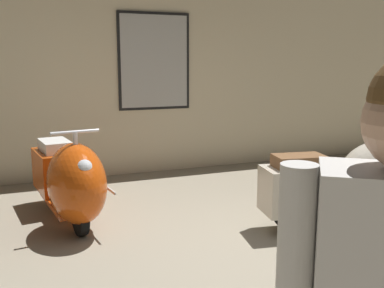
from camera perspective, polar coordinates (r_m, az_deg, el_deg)
name	(u,v)px	position (r m, az deg, el deg)	size (l,w,h in m)	color
ground_plane	(248,262)	(3.96, 7.39, -15.11)	(60.00, 60.00, 0.00)	gray
showroom_back_wall	(142,66)	(6.83, -6.58, 10.16)	(18.00, 0.24, 3.33)	beige
scooter_0	(70,180)	(4.79, -15.71, -4.62)	(0.74, 1.79, 1.06)	black
scooter_1	(354,183)	(4.86, 20.44, -4.80)	(1.76, 0.75, 1.04)	black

